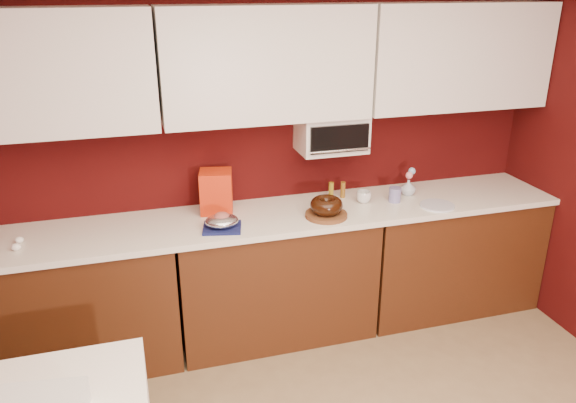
% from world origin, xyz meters
% --- Properties ---
extents(wall_back, '(4.00, 0.02, 2.50)m').
position_xyz_m(wall_back, '(0.00, 2.25, 1.25)').
color(wall_back, '#3E0908').
rests_on(wall_back, floor).
extents(base_cabinet_left, '(1.31, 0.58, 0.86)m').
position_xyz_m(base_cabinet_left, '(-1.33, 1.94, 0.43)').
color(base_cabinet_left, '#45200D').
rests_on(base_cabinet_left, floor).
extents(base_cabinet_center, '(1.31, 0.58, 0.86)m').
position_xyz_m(base_cabinet_center, '(0.00, 1.94, 0.43)').
color(base_cabinet_center, '#45200D').
rests_on(base_cabinet_center, floor).
extents(base_cabinet_right, '(1.31, 0.58, 0.86)m').
position_xyz_m(base_cabinet_right, '(1.33, 1.94, 0.43)').
color(base_cabinet_right, '#45200D').
rests_on(base_cabinet_right, floor).
extents(countertop, '(4.00, 0.62, 0.04)m').
position_xyz_m(countertop, '(0.00, 1.94, 0.88)').
color(countertop, white).
rests_on(countertop, base_cabinet_center).
extents(upper_cabinet_left, '(1.31, 0.33, 0.70)m').
position_xyz_m(upper_cabinet_left, '(-1.33, 2.08, 1.85)').
color(upper_cabinet_left, white).
rests_on(upper_cabinet_left, wall_back).
extents(upper_cabinet_center, '(1.31, 0.33, 0.70)m').
position_xyz_m(upper_cabinet_center, '(0.00, 2.08, 1.85)').
color(upper_cabinet_center, white).
rests_on(upper_cabinet_center, wall_back).
extents(upper_cabinet_right, '(1.31, 0.33, 0.70)m').
position_xyz_m(upper_cabinet_right, '(1.33, 2.08, 1.85)').
color(upper_cabinet_right, white).
rests_on(upper_cabinet_right, wall_back).
extents(toaster_oven, '(0.45, 0.30, 0.25)m').
position_xyz_m(toaster_oven, '(0.45, 2.10, 1.38)').
color(toaster_oven, white).
rests_on(toaster_oven, upper_cabinet_center).
extents(toaster_oven_door, '(0.40, 0.02, 0.18)m').
position_xyz_m(toaster_oven_door, '(0.45, 1.94, 1.38)').
color(toaster_oven_door, black).
rests_on(toaster_oven_door, toaster_oven).
extents(toaster_oven_handle, '(0.42, 0.02, 0.02)m').
position_xyz_m(toaster_oven_handle, '(0.45, 1.93, 1.30)').
color(toaster_oven_handle, silver).
rests_on(toaster_oven_handle, toaster_oven).
extents(cake_base, '(0.29, 0.29, 0.03)m').
position_xyz_m(cake_base, '(0.32, 1.80, 0.91)').
color(cake_base, brown).
rests_on(cake_base, countertop).
extents(bundt_cake, '(0.24, 0.24, 0.09)m').
position_xyz_m(bundt_cake, '(0.32, 1.80, 0.98)').
color(bundt_cake, black).
rests_on(bundt_cake, cake_base).
extents(navy_towel, '(0.27, 0.24, 0.02)m').
position_xyz_m(navy_towel, '(-0.37, 1.80, 0.91)').
color(navy_towel, '#151B50').
rests_on(navy_towel, countertop).
extents(foil_ham_nest, '(0.25, 0.23, 0.08)m').
position_xyz_m(foil_ham_nest, '(-0.37, 1.80, 0.96)').
color(foil_ham_nest, white).
rests_on(foil_ham_nest, navy_towel).
extents(roasted_ham, '(0.10, 0.09, 0.07)m').
position_xyz_m(roasted_ham, '(-0.37, 1.80, 0.98)').
color(roasted_ham, '#A9584D').
rests_on(roasted_ham, foil_ham_nest).
extents(pandoro_box, '(0.24, 0.23, 0.28)m').
position_xyz_m(pandoro_box, '(-0.35, 2.09, 1.04)').
color(pandoro_box, '#BA0E0C').
rests_on(pandoro_box, countertop).
extents(dark_pan, '(0.24, 0.24, 0.03)m').
position_xyz_m(dark_pan, '(0.39, 2.01, 0.92)').
color(dark_pan, black).
rests_on(dark_pan, countertop).
extents(coffee_mug, '(0.12, 0.12, 0.10)m').
position_xyz_m(coffee_mug, '(0.65, 1.97, 0.95)').
color(coffee_mug, silver).
rests_on(coffee_mug, countertop).
extents(blue_jar, '(0.10, 0.10, 0.10)m').
position_xyz_m(blue_jar, '(0.87, 1.93, 0.95)').
color(blue_jar, navy).
rests_on(blue_jar, countertop).
extents(flower_vase, '(0.10, 0.10, 0.13)m').
position_xyz_m(flower_vase, '(1.02, 2.02, 0.96)').
color(flower_vase, '#B2BDC9').
rests_on(flower_vase, countertop).
extents(flower_pink, '(0.05, 0.05, 0.05)m').
position_xyz_m(flower_pink, '(1.02, 2.02, 1.05)').
color(flower_pink, pink).
rests_on(flower_pink, flower_vase).
extents(flower_blue, '(0.05, 0.05, 0.05)m').
position_xyz_m(flower_blue, '(1.05, 2.04, 1.07)').
color(flower_blue, '#88B3D9').
rests_on(flower_blue, flower_vase).
extents(china_plate, '(0.30, 0.30, 0.01)m').
position_xyz_m(china_plate, '(1.10, 1.76, 0.91)').
color(china_plate, white).
rests_on(china_plate, countertop).
extents(amber_bottle, '(0.05, 0.05, 0.11)m').
position_xyz_m(amber_bottle, '(0.47, 2.14, 0.95)').
color(amber_bottle, olive).
rests_on(amber_bottle, countertop).
extents(egg_left, '(0.07, 0.06, 0.04)m').
position_xyz_m(egg_left, '(-1.54, 1.84, 0.92)').
color(egg_left, white).
rests_on(egg_left, countertop).
extents(egg_right, '(0.06, 0.05, 0.04)m').
position_xyz_m(egg_right, '(-1.54, 1.94, 0.92)').
color(egg_right, white).
rests_on(egg_right, countertop).
extents(amber_bottle_tall, '(0.04, 0.04, 0.12)m').
position_xyz_m(amber_bottle_tall, '(0.55, 2.10, 0.96)').
color(amber_bottle_tall, brown).
rests_on(amber_bottle_tall, countertop).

